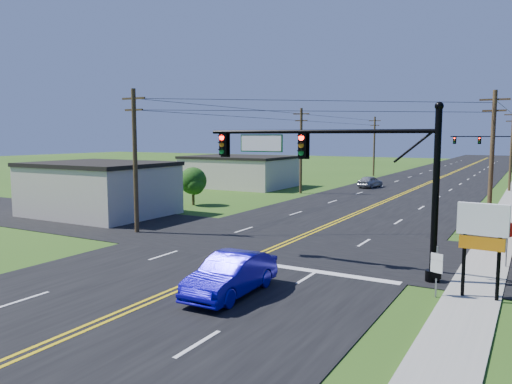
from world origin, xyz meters
The scene contains 18 objects.
ground centered at (0.00, 0.00, 0.00)m, with size 260.00×260.00×0.00m, color #2A4E16.
road_main centered at (0.00, 50.00, 0.02)m, with size 16.00×220.00×0.04m, color black.
road_cross centered at (0.00, 12.00, 0.02)m, with size 70.00×10.00×0.04m, color black.
signal_mast_main centered at (4.34, 8.00, 4.75)m, with size 11.30×0.60×7.48m.
signal_mast_far centered at (4.44, 80.00, 4.55)m, with size 10.98×0.60×7.48m.
cream_bldg_near centered at (-17.00, 14.00, 2.06)m, with size 10.20×8.20×4.10m.
cream_bldg_far centered at (-19.00, 38.00, 1.86)m, with size 12.20×9.20×3.70m.
utility_pole_left_a centered at (-9.50, 10.00, 4.72)m, with size 1.80×0.28×9.00m.
utility_pole_left_b centered at (-9.50, 35.00, 4.72)m, with size 1.80×0.28×9.00m.
utility_pole_left_c centered at (-9.50, 62.00, 4.72)m, with size 1.80×0.28×9.00m.
utility_pole_right_a centered at (9.80, 22.00, 4.72)m, with size 1.80×0.28×9.00m.
utility_pole_right_b centered at (9.80, 48.00, 4.72)m, with size 1.80×0.28×9.00m.
tree_left centered at (-14.00, 22.00, 2.16)m, with size 2.40×2.40×3.37m.
blue_car centered at (2.40, 2.36, 0.78)m, with size 1.66×4.76×1.57m, color #1008AF.
distant_car centered at (-4.72, 44.23, 0.70)m, with size 1.65×4.11×1.40m, color #9D9DA1.
route_sign centered at (9.28, 5.98, 1.15)m, with size 0.47×0.20×1.97m.
stop_sign centered at (11.35, 11.98, 1.59)m, with size 0.76×0.26×2.20m.
pylon_sign centered at (10.75, 6.50, 2.66)m, with size 1.78×0.34×3.64m.
Camera 1 is at (12.39, -13.36, 6.10)m, focal length 35.00 mm.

